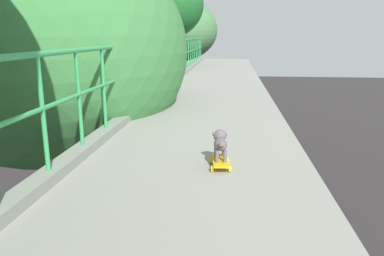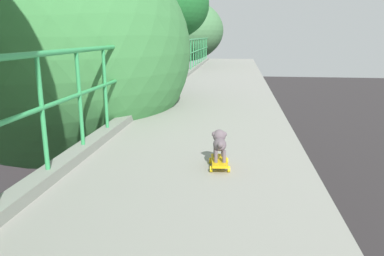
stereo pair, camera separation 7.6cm
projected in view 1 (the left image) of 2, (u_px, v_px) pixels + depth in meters
overpass_deck at (182, 205)px, 3.41m from camera, size 2.64×37.75×0.38m
green_railing at (47, 154)px, 3.43m from camera, size 0.20×35.86×1.21m
city_bus at (92, 108)px, 26.30m from camera, size 2.55×11.85×3.02m
roadside_tree_mid at (50, 53)px, 7.25m from camera, size 5.42×5.42×8.71m
roadside_tree_far at (158, 7)px, 16.07m from camera, size 3.99×3.99×9.62m
roadside_tree_farthest at (176, 31)px, 24.57m from camera, size 5.47×5.47×9.12m
toy_skateboard at (220, 161)px, 3.84m from camera, size 0.24×0.42×0.09m
small_dog at (220, 142)px, 3.84m from camera, size 0.17×0.36×0.29m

